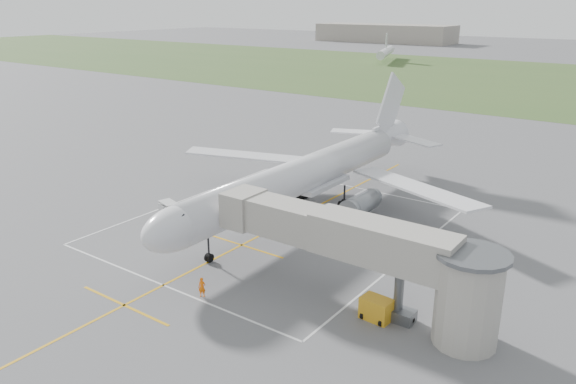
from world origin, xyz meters
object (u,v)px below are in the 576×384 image
Objects in this scene: ramp_worker_nose at (202,287)px; ramp_worker_wing at (250,187)px; gpu_unit at (376,309)px; airliner at (305,175)px; jet_bridge at (372,253)px; baggage_cart at (169,209)px.

ramp_worker_nose is 25.22m from ramp_worker_wing.
ramp_worker_wing is (-25.66, 16.58, 0.04)m from gpu_unit.
airliner is 20.04× the size of gpu_unit.
ramp_worker_nose is (3.95, -20.20, -3.58)m from airliner.
airliner is at bearing 137.81° from jet_bridge.
jet_bridge is 4.13m from gpu_unit.
gpu_unit is 28.80m from baggage_cart.
airliner reaches higher than jet_bridge.
jet_bridge is at bearing 142.73° from gpu_unit.
gpu_unit is (0.98, -0.86, -3.92)m from jet_bridge.
jet_bridge reaches higher than gpu_unit.
airliner reaches higher than baggage_cart.
baggage_cart is 1.62× the size of ramp_worker_nose.
jet_bridge is at bearing 6.99° from baggage_cart.
ramp_worker_wing is (2.57, 10.89, 0.04)m from baggage_cart.
gpu_unit reaches higher than ramp_worker_nose.
gpu_unit reaches higher than baggage_cart.
baggage_cart is at bearing 98.00° from ramp_worker_wing.
airliner is 20.89m from ramp_worker_nose.
jet_bridge reaches higher than ramp_worker_wing.
jet_bridge is 29.52m from ramp_worker_wing.
jet_bridge is 14.47× the size of ramp_worker_nose.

